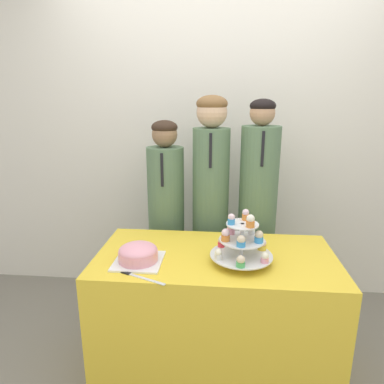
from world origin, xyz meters
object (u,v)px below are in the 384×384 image
(round_cake, at_px, (138,254))
(student_1, at_px, (210,215))
(student_0, at_px, (167,227))
(student_2, at_px, (257,222))
(cake_knife, at_px, (131,275))
(cupcake_stand, at_px, (242,241))

(round_cake, xyz_separation_m, student_1, (0.34, 0.68, -0.02))
(student_0, distance_m, student_1, 0.33)
(student_1, relative_size, student_2, 1.01)
(round_cake, height_order, student_2, student_2)
(student_0, xyz_separation_m, student_1, (0.31, 0.00, 0.10))
(round_cake, bearing_deg, student_0, 87.28)
(student_0, height_order, student_2, student_2)
(round_cake, bearing_deg, cake_knife, -91.03)
(round_cake, distance_m, student_0, 0.69)
(round_cake, bearing_deg, student_1, 63.28)
(cupcake_stand, bearing_deg, student_2, 78.03)
(cupcake_stand, xyz_separation_m, student_0, (-0.50, 0.64, -0.19))
(student_2, bearing_deg, cupcake_stand, -101.97)
(cake_knife, distance_m, student_2, 1.06)
(round_cake, distance_m, student_1, 0.76)
(student_1, bearing_deg, cake_knife, -112.93)
(round_cake, xyz_separation_m, student_0, (0.03, 0.68, -0.12))
(round_cake, distance_m, cake_knife, 0.14)
(cupcake_stand, bearing_deg, student_1, 106.27)
(student_1, height_order, student_2, student_1)
(cake_knife, bearing_deg, student_2, 74.09)
(cake_knife, xyz_separation_m, student_1, (0.35, 0.82, 0.03))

